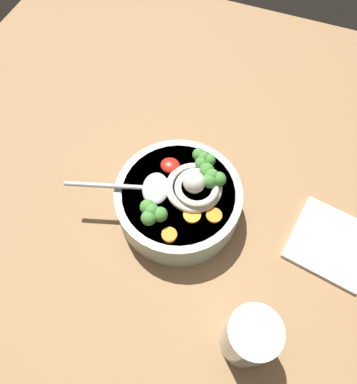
{
  "coord_description": "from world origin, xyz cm",
  "views": [
    {
      "loc": [
        12.57,
        -30.46,
        62.8
      ],
      "look_at": [
        2.18,
        -3.32,
        9.36
      ],
      "focal_mm": 34.65,
      "sensor_mm": 36.0,
      "label": 1
    }
  ],
  "objects_px": {
    "noodle_pile": "(195,186)",
    "folded_napkin": "(331,242)",
    "soup_bowl": "(178,201)",
    "drinking_glass": "(249,337)",
    "soup_spoon": "(147,188)"
  },
  "relations": [
    {
      "from": "noodle_pile",
      "to": "folded_napkin",
      "type": "bearing_deg",
      "value": 5.31
    },
    {
      "from": "soup_bowl",
      "to": "drinking_glass",
      "type": "height_order",
      "value": "drinking_glass"
    },
    {
      "from": "drinking_glass",
      "to": "folded_napkin",
      "type": "distance_m",
      "value": 0.23
    },
    {
      "from": "soup_bowl",
      "to": "folded_napkin",
      "type": "xyz_separation_m",
      "value": [
        0.27,
        0.04,
        -0.03
      ]
    },
    {
      "from": "drinking_glass",
      "to": "folded_napkin",
      "type": "height_order",
      "value": "drinking_glass"
    },
    {
      "from": "soup_bowl",
      "to": "drinking_glass",
      "type": "xyz_separation_m",
      "value": [
        0.17,
        -0.17,
        0.02
      ]
    },
    {
      "from": "drinking_glass",
      "to": "noodle_pile",
      "type": "bearing_deg",
      "value": 128.46
    },
    {
      "from": "soup_bowl",
      "to": "folded_napkin",
      "type": "height_order",
      "value": "soup_bowl"
    },
    {
      "from": "noodle_pile",
      "to": "soup_spoon",
      "type": "distance_m",
      "value": 0.08
    },
    {
      "from": "soup_bowl",
      "to": "noodle_pile",
      "type": "distance_m",
      "value": 0.05
    },
    {
      "from": "noodle_pile",
      "to": "drinking_glass",
      "type": "distance_m",
      "value": 0.24
    },
    {
      "from": "noodle_pile",
      "to": "soup_spoon",
      "type": "bearing_deg",
      "value": -159.02
    },
    {
      "from": "soup_bowl",
      "to": "soup_spoon",
      "type": "distance_m",
      "value": 0.07
    },
    {
      "from": "soup_spoon",
      "to": "folded_napkin",
      "type": "height_order",
      "value": "soup_spoon"
    },
    {
      "from": "noodle_pile",
      "to": "folded_napkin",
      "type": "relative_size",
      "value": 0.8
    }
  ]
}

